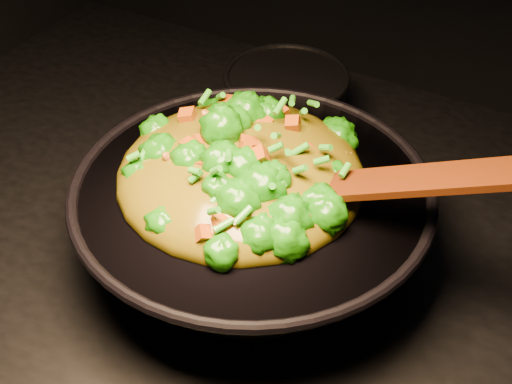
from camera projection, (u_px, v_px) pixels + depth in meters
The scene contains 4 objects.
wok at pixel (252, 224), 0.93m from camera, with size 0.44×0.44×0.12m, color black, non-canonical shape.
stir_fry at pixel (240, 145), 0.86m from camera, with size 0.31×0.31×0.11m, color #1D7808, non-canonical shape.
spatula at pixel (379, 183), 0.80m from camera, with size 0.34×0.05×0.01m, color #330E07.
back_pot at pixel (286, 103), 1.16m from camera, with size 0.19×0.19×0.11m, color black.
Camera 1 is at (0.42, -0.66, 1.59)m, focal length 50.00 mm.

